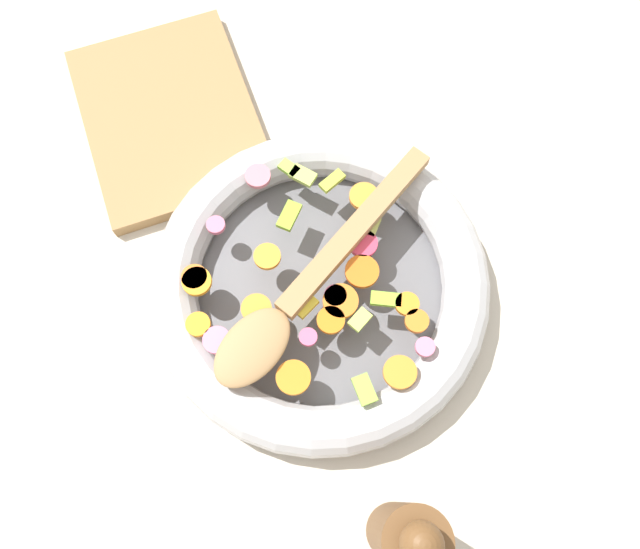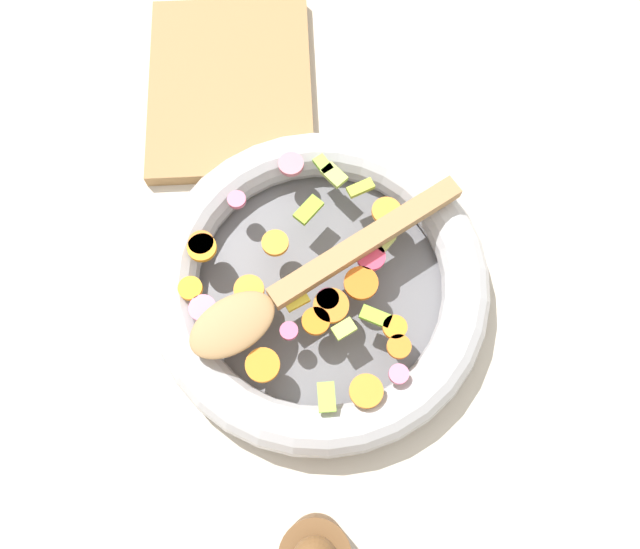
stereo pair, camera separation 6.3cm
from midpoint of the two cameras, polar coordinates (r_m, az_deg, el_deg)
ground_plane at (r=0.68m, az=2.64°, el=-1.80°), size 4.00×4.00×0.00m
skillet at (r=0.66m, az=2.72°, el=-1.20°), size 0.36×0.36×0.05m
chopped_vegetables at (r=0.62m, az=1.95°, el=-1.11°), size 0.29×0.24×0.01m
wooden_spoon at (r=0.61m, az=1.11°, el=-1.12°), size 0.19×0.29×0.01m
cutting_board at (r=0.79m, az=-5.86°, el=16.48°), size 0.25×0.19×0.02m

